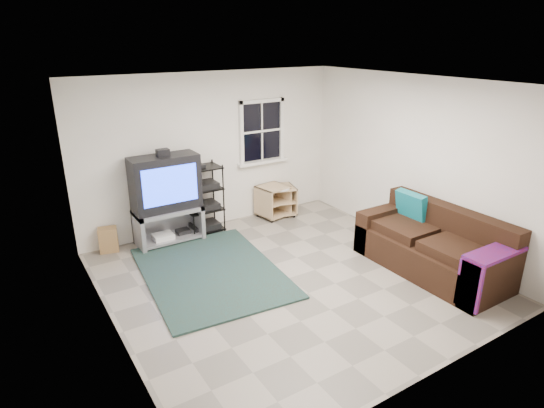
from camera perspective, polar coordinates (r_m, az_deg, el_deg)
room at (r=8.07m, az=-1.28°, el=8.61°), size 4.60×4.62×4.60m
tv_unit at (r=7.24m, az=-13.17°, el=1.44°), size 1.04×0.52×1.52m
av_rack at (r=7.61m, az=-8.56°, el=0.08°), size 0.59×0.43×1.18m
side_table_left at (r=8.27m, az=-0.07°, el=0.50°), size 0.57×0.57×0.58m
side_table_right at (r=8.34m, az=1.02°, el=0.74°), size 0.60×0.60×0.57m
sofa at (r=6.75m, az=19.60°, el=-5.19°), size 0.94×2.13×0.97m
shag_rug at (r=6.49m, az=-7.65°, el=-8.43°), size 1.97×2.56×0.03m
paper_bag at (r=7.39m, az=-19.85°, el=-4.24°), size 0.31×0.24×0.39m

